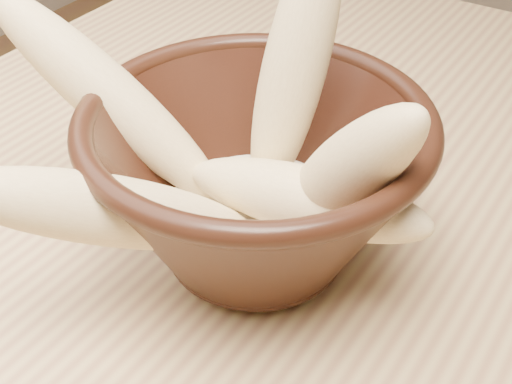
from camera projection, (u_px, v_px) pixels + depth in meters
bowl at (256, 179)px, 0.44m from camera, size 0.21×0.21×0.12m
milk_puddle at (256, 215)px, 0.45m from camera, size 0.12×0.12×0.02m
banana_upright at (295, 67)px, 0.43m from camera, size 0.06×0.10×0.18m
banana_left at (108, 96)px, 0.44m from camera, size 0.18×0.08×0.15m
banana_right at (349, 169)px, 0.39m from camera, size 0.13×0.08×0.14m
banana_across at (305, 199)px, 0.42m from camera, size 0.16×0.06×0.05m
banana_front at (113, 211)px, 0.38m from camera, size 0.13×0.17×0.12m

